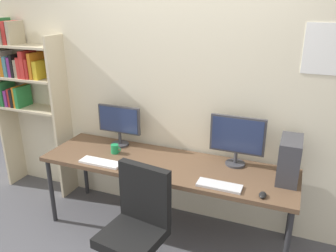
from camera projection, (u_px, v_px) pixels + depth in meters
wall_back at (182, 94)px, 3.32m from camera, size 4.76×0.11×2.60m
desk at (166, 168)px, 3.17m from camera, size 2.36×0.68×0.74m
bookshelf at (24, 83)px, 3.79m from camera, size 0.83×0.28×1.98m
office_chair at (136, 240)px, 2.66m from camera, size 0.52×0.52×0.99m
monitor_left at (119, 123)px, 3.46m from camera, size 0.46×0.18×0.42m
monitor_right at (237, 138)px, 3.04m from camera, size 0.49×0.18×0.46m
pc_tower at (289, 160)px, 2.81m from camera, size 0.17×0.34×0.37m
keyboard_left at (101, 162)px, 3.15m from camera, size 0.40×0.13×0.02m
keyboard_right at (219, 186)px, 2.76m from camera, size 0.36×0.13×0.02m
mouse_left_side at (131, 165)px, 3.09m from camera, size 0.06×0.10×0.03m
mouse_right_side at (263, 195)px, 2.61m from camera, size 0.06×0.10×0.03m
coffee_mug at (115, 149)px, 3.34m from camera, size 0.11×0.08×0.09m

